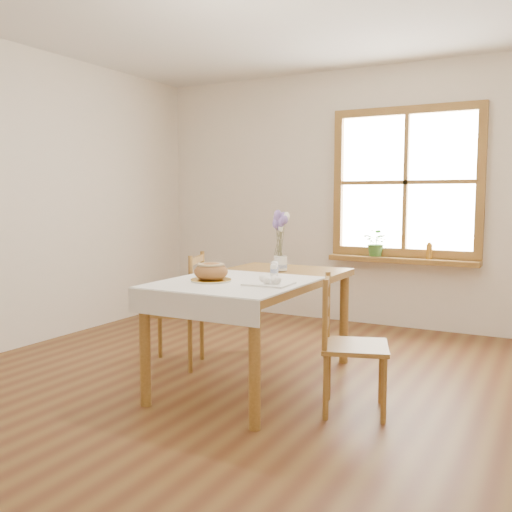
{
  "coord_description": "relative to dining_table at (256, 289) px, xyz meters",
  "views": [
    {
      "loc": [
        1.87,
        -3.17,
        1.31
      ],
      "look_at": [
        0.0,
        0.3,
        0.9
      ],
      "focal_mm": 40.0,
      "sensor_mm": 36.0,
      "label": 1
    }
  ],
  "objects": [
    {
      "name": "amber_bottle",
      "position": [
        0.76,
        2.1,
        0.13
      ],
      "size": [
        0.07,
        0.07,
        0.16
      ],
      "primitive_type": "cylinder",
      "rotation": [
        0.0,
        0.0,
        0.29
      ],
      "color": "#A26B1E",
      "rests_on": "window_sill"
    },
    {
      "name": "room_walls",
      "position": [
        0.0,
        -0.3,
        1.04
      ],
      "size": [
        4.6,
        5.1,
        2.65
      ],
      "color": "silver",
      "rests_on": "ground"
    },
    {
      "name": "dining_table",
      "position": [
        0.0,
        0.0,
        0.0
      ],
      "size": [
        0.9,
        1.6,
        0.75
      ],
      "color": "olive",
      "rests_on": "ground"
    },
    {
      "name": "egg_napkin",
      "position": [
        0.26,
        -0.31,
        0.1
      ],
      "size": [
        0.29,
        0.24,
        0.01
      ],
      "primitive_type": "cube",
      "rotation": [
        0.0,
        0.0,
        0.03
      ],
      "color": "silver",
      "rests_on": "table_linen"
    },
    {
      "name": "salt_shaker",
      "position": [
        0.12,
        0.04,
        0.14
      ],
      "size": [
        0.06,
        0.06,
        0.09
      ],
      "primitive_type": "cylinder",
      "rotation": [
        0.0,
        0.0,
        0.2
      ],
      "color": "white",
      "rests_on": "table_linen"
    },
    {
      "name": "eggs",
      "position": [
        0.26,
        -0.31,
        0.13
      ],
      "size": [
        0.22,
        0.2,
        0.05
      ],
      "primitive_type": null,
      "rotation": [
        0.0,
        0.0,
        0.03
      ],
      "color": "white",
      "rests_on": "egg_napkin"
    },
    {
      "name": "chair_right",
      "position": [
        0.8,
        -0.21,
        -0.25
      ],
      "size": [
        0.51,
        0.5,
        0.84
      ],
      "primitive_type": null,
      "rotation": [
        0.0,
        0.0,
        1.9
      ],
      "color": "olive",
      "rests_on": "ground"
    },
    {
      "name": "pepper_shaker",
      "position": [
        0.1,
        0.08,
        0.15
      ],
      "size": [
        0.07,
        0.07,
        0.1
      ],
      "primitive_type": "cylinder",
      "rotation": [
        0.0,
        0.0,
        -0.33
      ],
      "color": "white",
      "rests_on": "table_linen"
    },
    {
      "name": "chair_left",
      "position": [
        -0.76,
        0.06,
        -0.23
      ],
      "size": [
        0.54,
        0.53,
        0.88
      ],
      "primitive_type": null,
      "rotation": [
        0.0,
        0.0,
        -1.23
      ],
      "color": "olive",
      "rests_on": "ground"
    },
    {
      "name": "table_linen",
      "position": [
        0.0,
        -0.3,
        0.09
      ],
      "size": [
        0.91,
        0.99,
        0.01
      ],
      "primitive_type": "cube",
      "color": "silver",
      "rests_on": "dining_table"
    },
    {
      "name": "ground",
      "position": [
        0.0,
        -0.3,
        -0.66
      ],
      "size": [
        5.0,
        5.0,
        0.0
      ],
      "primitive_type": "plane",
      "color": "brown",
      "rests_on": "ground"
    },
    {
      "name": "potted_plant",
      "position": [
        0.24,
        2.1,
        0.16
      ],
      "size": [
        0.33,
        0.35,
        0.21
      ],
      "primitive_type": "imported",
      "rotation": [
        0.0,
        0.0,
        -0.38
      ],
      "color": "#3E742E",
      "rests_on": "window_sill"
    },
    {
      "name": "flower_vase",
      "position": [
        0.02,
        0.36,
        0.14
      ],
      "size": [
        0.12,
        0.12,
        0.11
      ],
      "primitive_type": "cylinder",
      "rotation": [
        0.0,
        0.0,
        0.25
      ],
      "color": "white",
      "rests_on": "dining_table"
    },
    {
      "name": "bread_loaf",
      "position": [
        -0.14,
        -0.36,
        0.17
      ],
      "size": [
        0.22,
        0.22,
        0.12
      ],
      "primitive_type": "ellipsoid",
      "color": "#A56F3A",
      "rests_on": "bread_plate"
    },
    {
      "name": "window",
      "position": [
        0.5,
        2.17,
        0.79
      ],
      "size": [
        1.46,
        0.08,
        1.46
      ],
      "color": "olive",
      "rests_on": "ground"
    },
    {
      "name": "window_sill",
      "position": [
        0.5,
        2.1,
        0.03
      ],
      "size": [
        1.46,
        0.2,
        0.05
      ],
      "color": "olive",
      "rests_on": "ground"
    },
    {
      "name": "lavender_bouquet",
      "position": [
        0.02,
        0.36,
        0.36
      ],
      "size": [
        0.17,
        0.17,
        0.33
      ],
      "primitive_type": null,
      "color": "#735A9F",
      "rests_on": "flower_vase"
    },
    {
      "name": "bread_plate",
      "position": [
        -0.14,
        -0.36,
        0.1
      ],
      "size": [
        0.33,
        0.33,
        0.01
      ],
      "primitive_type": "cylinder",
      "rotation": [
        0.0,
        0.0,
        -0.33
      ],
      "color": "white",
      "rests_on": "table_linen"
    }
  ]
}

